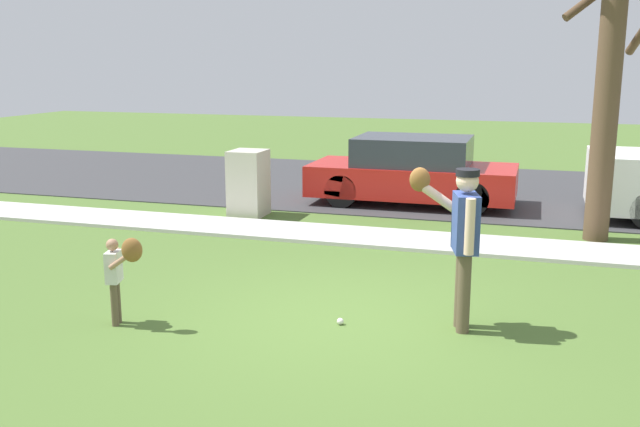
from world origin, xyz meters
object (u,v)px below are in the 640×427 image
at_px(baseball, 340,321).
at_px(street_tree_near, 610,62).
at_px(person_adult, 461,231).
at_px(person_child, 120,267).
at_px(parked_hatchback_red, 412,172).
at_px(utility_cabinet, 248,183).

relative_size(baseball, street_tree_near, 0.01).
bearing_deg(person_adult, baseball, -2.82).
relative_size(person_child, parked_hatchback_red, 0.25).
bearing_deg(street_tree_near, utility_cabinet, 179.30).
bearing_deg(person_child, person_adult, 0.91).
height_order(person_child, parked_hatchback_red, parked_hatchback_red).
xyz_separation_m(person_child, utility_cabinet, (-0.86, 5.60, -0.05)).
relative_size(person_adult, street_tree_near, 0.33).
distance_m(person_adult, utility_cabinet, 6.35).
relative_size(person_adult, baseball, 23.32).
bearing_deg(parked_hatchback_red, person_adult, 103.98).
distance_m(baseball, utility_cabinet, 5.82).
relative_size(person_adult, utility_cabinet, 1.43).
xyz_separation_m(person_child, street_tree_near, (5.15, 5.53, 2.13)).
bearing_deg(baseball, parked_hatchback_red, 93.38).
bearing_deg(utility_cabinet, parked_hatchback_red, 35.07).
distance_m(utility_cabinet, street_tree_near, 6.39).
height_order(baseball, street_tree_near, street_tree_near).
xyz_separation_m(utility_cabinet, parked_hatchback_red, (2.70, 1.90, 0.06)).
xyz_separation_m(street_tree_near, parked_hatchback_red, (-3.31, 1.97, -2.12)).
distance_m(baseball, street_tree_near, 6.26).
relative_size(utility_cabinet, parked_hatchback_red, 0.30).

